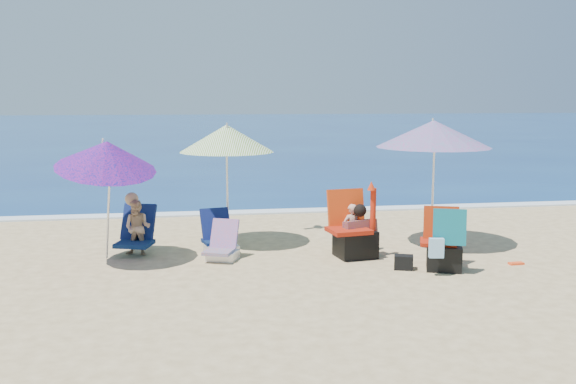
{
  "coord_description": "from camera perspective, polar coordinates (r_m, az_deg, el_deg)",
  "views": [
    {
      "loc": [
        -1.94,
        -9.33,
        2.68
      ],
      "look_at": [
        -0.3,
        1.0,
        1.1
      ],
      "focal_mm": 39.72,
      "sensor_mm": 36.0,
      "label": 1
    }
  ],
  "objects": [
    {
      "name": "umbrella_blue",
      "position": [
        10.36,
        -15.95,
        3.19
      ],
      "size": [
        2.11,
        2.14,
        2.15
      ],
      "color": "white",
      "rests_on": "ground"
    },
    {
      "name": "bag_tan",
      "position": [
        11.03,
        5.33,
        -4.85
      ],
      "size": [
        0.33,
        0.28,
        0.25
      ],
      "color": "tan",
      "rests_on": "ground"
    },
    {
      "name": "foam",
      "position": [
        14.8,
        -1.34,
        -1.77
      ],
      "size": [
        120.0,
        0.5,
        0.04
      ],
      "color": "white",
      "rests_on": "ground"
    },
    {
      "name": "ground",
      "position": [
        9.89,
        2.65,
        -7.13
      ],
      "size": [
        120.0,
        120.0,
        0.0
      ],
      "color": "#D8BC84",
      "rests_on": "ground"
    },
    {
      "name": "umbrella_turquoise",
      "position": [
        11.45,
        12.9,
        5.09
      ],
      "size": [
        2.03,
        2.03,
        2.3
      ],
      "color": "white",
      "rests_on": "ground"
    },
    {
      "name": "sea",
      "position": [
        54.43,
        -7.0,
        5.65
      ],
      "size": [
        120.0,
        80.0,
        0.12
      ],
      "color": "navy",
      "rests_on": "ground"
    },
    {
      "name": "umbrella_striped",
      "position": [
        11.28,
        -5.51,
        4.79
      ],
      "size": [
        2.0,
        2.0,
        2.22
      ],
      "color": "white",
      "rests_on": "ground"
    },
    {
      "name": "furled_umbrella",
      "position": [
        10.67,
        7.57,
        -2.12
      ],
      "size": [
        0.21,
        0.2,
        1.29
      ],
      "color": "red",
      "rests_on": "ground"
    },
    {
      "name": "bag_navy_b",
      "position": [
        11.54,
        5.09,
        -4.16
      ],
      "size": [
        0.4,
        0.32,
        0.28
      ],
      "color": "#1B283C",
      "rests_on": "ground"
    },
    {
      "name": "camp_chair_left",
      "position": [
        10.75,
        5.86,
        -4.04
      ],
      "size": [
        0.86,
        0.8,
        1.13
      ],
      "color": "#A21D0B",
      "rests_on": "ground"
    },
    {
      "name": "bag_black_b",
      "position": [
        10.15,
        10.31,
        -6.21
      ],
      "size": [
        0.34,
        0.29,
        0.22
      ],
      "color": "black",
      "rests_on": "ground"
    },
    {
      "name": "person_left",
      "position": [
        11.12,
        -13.35,
        -3.06
      ],
      "size": [
        0.72,
        0.91,
        1.05
      ],
      "color": "tan",
      "rests_on": "ground"
    },
    {
      "name": "camp_chair_right",
      "position": [
        10.18,
        13.76,
        -4.81
      ],
      "size": [
        0.73,
        0.86,
        1.01
      ],
      "color": "#A21D0B",
      "rests_on": "ground"
    },
    {
      "name": "orange_item",
      "position": [
        10.92,
        19.74,
        -6.04
      ],
      "size": [
        0.25,
        0.12,
        0.03
      ],
      "color": "#FF4A1A",
      "rests_on": "ground"
    },
    {
      "name": "chair_rainbow",
      "position": [
        10.61,
        -5.9,
        -5.13
      ],
      "size": [
        0.66,
        0.74,
        0.64
      ],
      "color": "#C35245",
      "rests_on": "ground"
    },
    {
      "name": "chair_navy",
      "position": [
        11.09,
        -6.17,
        -4.41
      ],
      "size": [
        0.66,
        0.82,
        0.73
      ],
      "color": "#0C1E46",
      "rests_on": "ground"
    },
    {
      "name": "person_center",
      "position": [
        10.78,
        6.02,
        -3.48
      ],
      "size": [
        0.73,
        0.69,
        0.89
      ],
      "color": "tan",
      "rests_on": "ground"
    }
  ]
}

